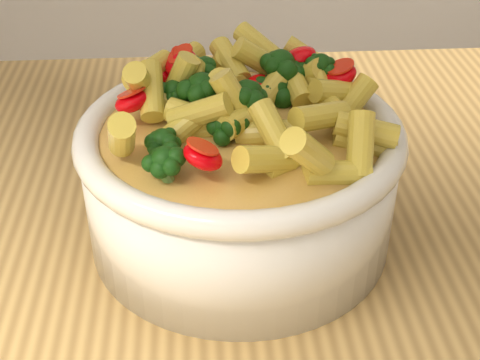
{
  "coord_description": "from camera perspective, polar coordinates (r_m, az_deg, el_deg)",
  "views": [
    {
      "loc": [
        -0.0,
        -0.36,
        1.23
      ],
      "look_at": [
        0.03,
        0.05,
        0.95
      ],
      "focal_mm": 50.0,
      "sensor_mm": 36.0,
      "label": 1
    }
  ],
  "objects": [
    {
      "name": "serving_bowl",
      "position": [
        0.5,
        -0.0,
        0.12
      ],
      "size": [
        0.24,
        0.24,
        0.1
      ],
      "color": "white",
      "rests_on": "table"
    },
    {
      "name": "pasta_salad",
      "position": [
        0.46,
        0.0,
        6.57
      ],
      "size": [
        0.19,
        0.19,
        0.04
      ],
      "color": "#DFC446",
      "rests_on": "serving_bowl"
    }
  ]
}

